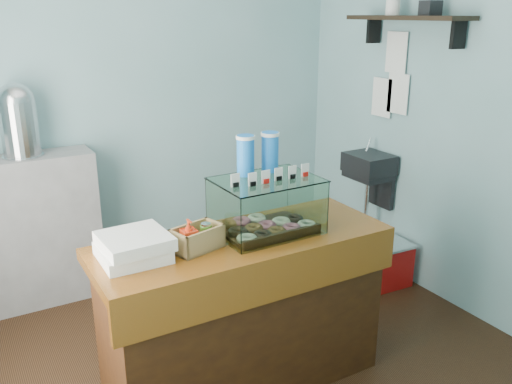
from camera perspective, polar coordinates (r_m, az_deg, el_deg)
ground at (r=3.52m, az=-3.33°, el=-16.97°), size 3.50×3.50×0.00m
room_shell at (r=2.91m, az=-3.56°, el=11.83°), size 3.54×3.04×2.82m
counter at (r=3.08m, az=-1.30°, el=-12.42°), size 1.60×0.60×0.90m
back_shelf at (r=4.19m, az=-23.04°, el=-3.93°), size 1.00×0.32×1.10m
display_case at (r=2.93m, az=0.84°, el=-0.89°), size 0.55×0.41×0.52m
condiment_crate at (r=2.74m, az=-6.32°, el=-4.85°), size 0.28×0.21×0.17m
pastry_boxes at (r=2.69m, az=-12.76°, el=-5.65°), size 0.33×0.33×0.12m
coffee_urn at (r=3.98m, az=-23.76°, el=7.10°), size 0.27×0.27×0.50m
red_cooler at (r=4.37m, az=13.27°, el=-7.36°), size 0.41×0.32×0.35m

